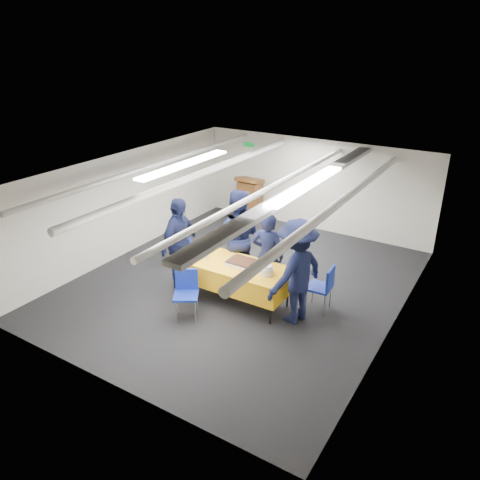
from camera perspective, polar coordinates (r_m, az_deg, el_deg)
name	(u,v)px	position (r m, az deg, el deg)	size (l,w,h in m)	color
ground	(241,283)	(9.46, 0.13, -5.29)	(7.00, 7.00, 0.00)	black
room_shell	(256,193)	(9.01, 2.01, 5.77)	(6.00, 7.00, 2.30)	silver
serving_table	(237,275)	(8.58, -0.41, -4.28)	(2.02, 0.90, 0.77)	black
sheet_cake	(242,263)	(8.46, 0.25, -2.77)	(0.53, 0.41, 0.09)	white
plate_stack_left	(203,253)	(8.77, -4.58, -1.53)	(0.25, 0.25, 0.18)	white
plate_stack_right	(266,270)	(8.12, 3.24, -3.70)	(0.25, 0.25, 0.18)	white
podium	(250,199)	(12.36, 1.21, 4.97)	(0.62, 0.53, 1.25)	brown
chair_near	(186,289)	(8.24, -6.56, -5.94)	(0.58, 0.58, 0.87)	gray
chair_right	(324,284)	(8.46, 10.21, -5.34)	(0.45, 0.45, 0.87)	gray
chair_left	(181,239)	(10.23, -7.19, 0.18)	(0.59, 0.59, 0.87)	gray
sailor_a	(268,256)	(8.67, 3.37, -1.93)	(0.61, 0.40, 1.68)	black
sailor_b	(237,237)	(9.14, -0.35, 0.40)	(0.94, 0.73, 1.93)	black
sailor_c	(179,244)	(9.04, -7.42, -0.45)	(1.07, 0.45, 1.83)	black
sailor_d	(296,272)	(7.93, 6.86, -3.87)	(1.21, 0.69, 1.87)	black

